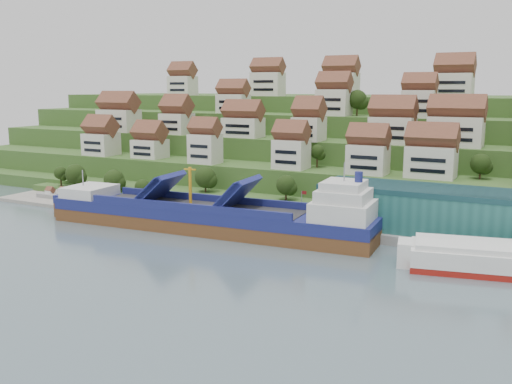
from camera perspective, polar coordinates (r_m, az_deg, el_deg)
The scene contains 11 objects.
ground at distance 137.77m, azimuth -4.03°, elevation -4.09°, with size 300.00×300.00×0.00m, color slate.
quay at distance 141.83m, azimuth 6.09°, elevation -3.24°, with size 180.00×14.00×2.20m, color gray.
pebble_beach at distance 182.58m, azimuth -17.68°, elevation -0.78°, with size 45.00×20.00×1.00m, color gray.
hillside at distance 229.21m, azimuth 9.69°, elevation 4.34°, with size 260.00×128.00×31.00m.
hillside_village at distance 185.45m, azimuth 6.98°, elevation 7.15°, with size 158.81×63.42×29.01m.
hillside_trees at distance 174.37m, azimuth 1.50°, elevation 4.32°, with size 141.18×62.80×30.80m.
warehouse at distance 134.39m, azimuth 19.25°, elevation -1.88°, with size 60.00×15.00×10.00m, color #24635E.
flagpole at distance 136.73m, azimuth 4.63°, elevation -1.25°, with size 1.28×0.16×8.00m.
beach_huts at distance 182.85m, azimuth -18.43°, elevation -0.30°, with size 14.40×3.70×2.20m.
cargo_ship at distance 137.99m, azimuth -4.17°, elevation -2.58°, with size 83.69×18.53×18.47m.
second_ship at distance 117.36m, azimuth 23.04°, elevation -6.17°, with size 32.09×17.12×8.83m.
Camera 1 is at (70.37, -113.27, 34.64)m, focal length 40.00 mm.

